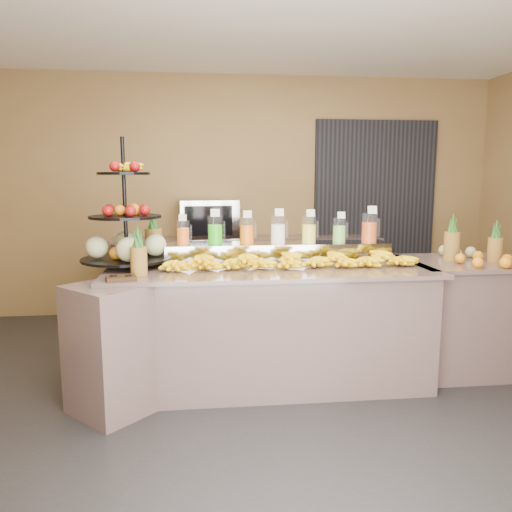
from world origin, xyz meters
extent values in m
plane|color=black|center=(0.00, 0.00, 0.00)|extent=(6.00, 6.00, 0.00)
cube|color=brown|center=(0.00, 2.51, 1.40)|extent=(6.00, 0.02, 2.80)
cube|color=black|center=(1.60, 2.46, 1.20)|extent=(1.50, 0.06, 2.20)
cube|color=gray|center=(0.00, 0.30, 0.45)|extent=(2.40, 0.90, 0.90)
cube|color=gray|center=(0.00, 0.30, 0.92)|extent=(2.50, 1.00, 0.03)
cube|color=gray|center=(-1.15, -0.10, 0.45)|extent=(0.71, 0.71, 0.90)
cube|color=gray|center=(1.70, 0.40, 0.45)|extent=(1.00, 0.80, 0.90)
cube|color=gray|center=(1.70, 0.40, 0.92)|extent=(1.08, 0.88, 0.03)
cube|color=gray|center=(0.00, 2.25, 0.45)|extent=(3.00, 0.50, 0.90)
cube|color=gray|center=(0.00, 2.25, 0.92)|extent=(3.10, 0.55, 0.03)
cube|color=gray|center=(0.11, 0.58, 1.01)|extent=(1.85, 0.30, 0.15)
cylinder|color=silver|center=(-0.67, 0.58, 1.18)|extent=(0.11, 0.11, 0.19)
cylinder|color=#FF5D10|center=(-0.67, 0.58, 1.15)|extent=(0.10, 0.10, 0.13)
cylinder|color=gray|center=(-0.69, 0.59, 1.22)|extent=(0.01, 0.01, 0.23)
cube|color=white|center=(-0.67, 0.53, 1.30)|extent=(0.06, 0.02, 0.05)
cylinder|color=silver|center=(-0.41, 0.58, 1.19)|extent=(0.12, 0.12, 0.23)
cylinder|color=#21C10C|center=(-0.41, 0.58, 1.16)|extent=(0.12, 0.12, 0.15)
cylinder|color=gray|center=(-0.43, 0.59, 1.25)|extent=(0.01, 0.01, 0.27)
cube|color=white|center=(-0.41, 0.52, 1.34)|extent=(0.07, 0.02, 0.06)
cylinder|color=silver|center=(-0.15, 0.58, 1.19)|extent=(0.12, 0.12, 0.22)
cylinder|color=#F86800|center=(-0.15, 0.58, 1.15)|extent=(0.11, 0.11, 0.15)
cylinder|color=gray|center=(-0.17, 0.59, 1.24)|extent=(0.01, 0.01, 0.25)
cube|color=white|center=(-0.15, 0.53, 1.32)|extent=(0.07, 0.02, 0.06)
cylinder|color=silver|center=(0.11, 0.58, 1.19)|extent=(0.12, 0.12, 0.23)
cylinder|color=white|center=(0.11, 0.58, 1.16)|extent=(0.12, 0.12, 0.15)
cylinder|color=gray|center=(0.09, 0.59, 1.25)|extent=(0.01, 0.01, 0.27)
cube|color=white|center=(0.11, 0.52, 1.34)|extent=(0.07, 0.02, 0.06)
cylinder|color=silver|center=(0.37, 0.58, 1.19)|extent=(0.12, 0.12, 0.22)
cylinder|color=yellow|center=(0.37, 0.58, 1.15)|extent=(0.11, 0.11, 0.15)
cylinder|color=gray|center=(0.35, 0.59, 1.24)|extent=(0.01, 0.01, 0.26)
cube|color=white|center=(0.37, 0.53, 1.33)|extent=(0.07, 0.02, 0.06)
cylinder|color=silver|center=(0.63, 0.58, 1.18)|extent=(0.11, 0.11, 0.20)
cylinder|color=#6BB643|center=(0.63, 0.58, 1.15)|extent=(0.10, 0.10, 0.14)
cylinder|color=gray|center=(0.61, 0.59, 1.23)|extent=(0.01, 0.01, 0.24)
cube|color=white|center=(0.63, 0.53, 1.31)|extent=(0.06, 0.02, 0.06)
cylinder|color=silver|center=(0.89, 0.58, 1.20)|extent=(0.13, 0.13, 0.24)
cylinder|color=#CA4714|center=(0.89, 0.58, 1.16)|extent=(0.12, 0.12, 0.16)
cylinder|color=gray|center=(0.87, 0.59, 1.25)|extent=(0.01, 0.01, 0.28)
cube|color=white|center=(0.89, 0.52, 1.35)|extent=(0.08, 0.02, 0.07)
ellipsoid|color=#FFE70C|center=(-0.72, 0.26, 0.98)|extent=(0.24, 0.18, 0.10)
ellipsoid|color=#FFE70C|center=(-0.50, 0.26, 0.98)|extent=(0.24, 0.18, 0.10)
ellipsoid|color=#FFE70C|center=(-0.29, 0.26, 0.98)|extent=(0.24, 0.18, 0.10)
ellipsoid|color=#FFE70C|center=(-0.07, 0.26, 0.98)|extent=(0.24, 0.18, 0.10)
ellipsoid|color=#FFE70C|center=(0.14, 0.26, 0.98)|extent=(0.24, 0.18, 0.10)
ellipsoid|color=#FFE70C|center=(0.36, 0.26, 0.98)|extent=(0.24, 0.18, 0.10)
ellipsoid|color=#FFE70C|center=(0.57, 0.26, 0.98)|extent=(0.24, 0.18, 0.10)
ellipsoid|color=#FFE70C|center=(0.79, 0.26, 0.98)|extent=(0.24, 0.18, 0.10)
ellipsoid|color=#FFE70C|center=(1.00, 0.26, 0.98)|extent=(0.24, 0.18, 0.10)
ellipsoid|color=#FFE70C|center=(-0.54, 0.26, 1.05)|extent=(0.20, 0.16, 0.09)
ellipsoid|color=#FFE70C|center=(-0.20, 0.26, 1.05)|extent=(0.20, 0.16, 0.09)
ellipsoid|color=#FFE70C|center=(0.14, 0.26, 1.05)|extent=(0.20, 0.16, 0.09)
ellipsoid|color=#FFE70C|center=(0.49, 0.26, 1.05)|extent=(0.20, 0.16, 0.09)
ellipsoid|color=#FFE70C|center=(0.83, 0.26, 1.05)|extent=(0.20, 0.16, 0.09)
cylinder|color=black|center=(-1.11, 0.47, 1.43)|extent=(0.04, 0.04, 0.99)
cylinder|color=black|center=(-1.11, 0.47, 0.99)|extent=(0.87, 0.87, 0.02)
cylinder|color=black|center=(-1.11, 0.47, 1.32)|extent=(0.68, 0.68, 0.02)
cylinder|color=black|center=(-1.11, 0.47, 1.65)|extent=(0.49, 0.49, 0.02)
sphere|color=#B8BA80|center=(-0.89, 0.47, 1.09)|extent=(0.19, 0.19, 0.19)
sphere|color=maroon|center=(-0.96, 0.47, 1.37)|extent=(0.09, 0.09, 0.09)
sphere|color=orange|center=(-1.22, 0.47, 1.04)|extent=(0.10, 0.10, 0.10)
cube|color=#321B0E|center=(-1.07, -0.10, 0.94)|extent=(0.22, 0.19, 0.03)
cylinder|color=brown|center=(-0.97, 0.08, 1.03)|extent=(0.12, 0.12, 0.20)
cone|color=#1E4B19|center=(-0.97, 0.08, 1.21)|extent=(0.06, 0.06, 0.16)
cylinder|color=brown|center=(-0.92, 0.72, 1.06)|extent=(0.14, 0.14, 0.26)
cone|color=#1E4B19|center=(-0.92, 0.72, 1.27)|extent=(0.07, 0.07, 0.16)
cylinder|color=brown|center=(1.56, 0.44, 1.05)|extent=(0.13, 0.13, 0.24)
cylinder|color=brown|center=(1.88, 0.34, 1.03)|extent=(0.12, 0.12, 0.20)
ellipsoid|color=orange|center=(1.70, 0.19, 0.97)|extent=(0.36, 0.24, 0.09)
cube|color=gray|center=(-0.44, 2.25, 1.15)|extent=(0.70, 0.52, 0.44)
camera|label=1|loc=(-0.53, -3.49, 1.62)|focal=35.00mm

